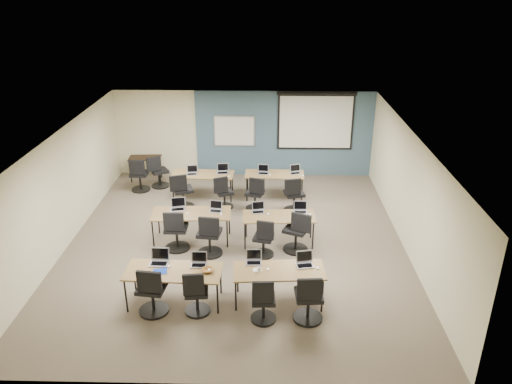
{
  "coord_description": "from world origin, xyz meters",
  "views": [
    {
      "loc": [
        0.74,
        -10.47,
        5.99
      ],
      "look_at": [
        0.47,
        0.4,
        1.17
      ],
      "focal_mm": 35.0,
      "sensor_mm": 36.0,
      "label": 1
    }
  ],
  "objects_px": {
    "task_chair_5": "(210,238)",
    "laptop_7": "(300,209)",
    "training_table_mid_left": "(191,214)",
    "laptop_1": "(199,262)",
    "whiteboard": "(234,131)",
    "training_table_back_left": "(203,175)",
    "laptop_8": "(192,172)",
    "training_table_mid_right": "(279,218)",
    "task_chair_1": "(196,296)",
    "task_chair_4": "(176,233)",
    "utility_table": "(145,160)",
    "laptop_2": "(254,259)",
    "task_chair_6": "(264,241)",
    "task_chair_7": "(297,235)",
    "training_table_back_right": "(274,175)",
    "task_chair_9": "(224,195)",
    "laptop_11": "(295,171)",
    "training_table_front_left": "(173,273)",
    "laptop_4": "(178,206)",
    "task_chair_11": "(294,198)",
    "spare_chair_a": "(158,174)",
    "task_chair_2": "(263,304)",
    "task_chair_3": "(309,302)",
    "training_table_front_right": "(279,272)",
    "laptop_9": "(223,170)",
    "laptop_0": "(159,260)",
    "task_chair_8": "(182,194)",
    "laptop_3": "(305,262)",
    "task_chair_10": "(255,196)",
    "laptop_10": "(263,171)",
    "task_chair_0": "(152,294)"
  },
  "relations": [
    {
      "from": "laptop_2",
      "to": "spare_chair_a",
      "type": "bearing_deg",
      "value": 117.04
    },
    {
      "from": "task_chair_2",
      "to": "task_chair_8",
      "type": "bearing_deg",
      "value": 112.88
    },
    {
      "from": "laptop_9",
      "to": "laptop_10",
      "type": "bearing_deg",
      "value": -8.54
    },
    {
      "from": "task_chair_1",
      "to": "task_chair_4",
      "type": "bearing_deg",
      "value": 102.54
    },
    {
      "from": "whiteboard",
      "to": "task_chair_4",
      "type": "bearing_deg",
      "value": -102.56
    },
    {
      "from": "task_chair_3",
      "to": "utility_table",
      "type": "relative_size",
      "value": 1.07
    },
    {
      "from": "laptop_3",
      "to": "task_chair_5",
      "type": "xyz_separation_m",
      "value": [
        -2.05,
        1.53,
        -0.36
      ]
    },
    {
      "from": "task_chair_11",
      "to": "spare_chair_a",
      "type": "height_order",
      "value": "task_chair_11"
    },
    {
      "from": "task_chair_6",
      "to": "spare_chair_a",
      "type": "xyz_separation_m",
      "value": [
        -3.21,
        3.95,
        0.02
      ]
    },
    {
      "from": "whiteboard",
      "to": "laptop_11",
      "type": "bearing_deg",
      "value": -42.04
    },
    {
      "from": "laptop_2",
      "to": "task_chair_9",
      "type": "bearing_deg",
      "value": 101.11
    },
    {
      "from": "whiteboard",
      "to": "training_table_back_left",
      "type": "distance_m",
      "value": 2.1
    },
    {
      "from": "laptop_8",
      "to": "task_chair_5",
      "type": "bearing_deg",
      "value": -85.3
    },
    {
      "from": "training_table_front_right",
      "to": "task_chair_0",
      "type": "xyz_separation_m",
      "value": [
        -2.39,
        -0.44,
        -0.25
      ]
    },
    {
      "from": "laptop_8",
      "to": "training_table_mid_right",
      "type": "bearing_deg",
      "value": -57.06
    },
    {
      "from": "task_chair_5",
      "to": "laptop_8",
      "type": "relative_size",
      "value": 3.44
    },
    {
      "from": "laptop_2",
      "to": "task_chair_11",
      "type": "distance_m",
      "value": 3.91
    },
    {
      "from": "training_table_mid_left",
      "to": "laptop_1",
      "type": "relative_size",
      "value": 6.07
    },
    {
      "from": "task_chair_4",
      "to": "laptop_9",
      "type": "relative_size",
      "value": 3.2
    },
    {
      "from": "training_table_front_left",
      "to": "task_chair_2",
      "type": "bearing_deg",
      "value": -15.09
    },
    {
      "from": "laptop_10",
      "to": "task_chair_11",
      "type": "height_order",
      "value": "task_chair_11"
    },
    {
      "from": "training_table_front_right",
      "to": "laptop_4",
      "type": "relative_size",
      "value": 5.06
    },
    {
      "from": "task_chair_7",
      "to": "task_chair_10",
      "type": "relative_size",
      "value": 1.06
    },
    {
      "from": "task_chair_6",
      "to": "task_chair_7",
      "type": "xyz_separation_m",
      "value": [
        0.76,
        0.24,
        0.04
      ]
    },
    {
      "from": "training_table_front_right",
      "to": "task_chair_11",
      "type": "distance_m",
      "value": 4.08
    },
    {
      "from": "training_table_back_left",
      "to": "laptop_1",
      "type": "bearing_deg",
      "value": -81.52
    },
    {
      "from": "task_chair_2",
      "to": "task_chair_3",
      "type": "distance_m",
      "value": 0.83
    },
    {
      "from": "task_chair_3",
      "to": "laptop_9",
      "type": "height_order",
      "value": "task_chair_3"
    },
    {
      "from": "laptop_4",
      "to": "task_chair_11",
      "type": "height_order",
      "value": "task_chair_11"
    },
    {
      "from": "training_table_back_right",
      "to": "task_chair_9",
      "type": "distance_m",
      "value": 1.61
    },
    {
      "from": "whiteboard",
      "to": "training_table_mid_left",
      "type": "bearing_deg",
      "value": -100.13
    },
    {
      "from": "laptop_7",
      "to": "training_table_mid_right",
      "type": "bearing_deg",
      "value": -156.49
    },
    {
      "from": "laptop_4",
      "to": "training_table_mid_left",
      "type": "bearing_deg",
      "value": -43.12
    },
    {
      "from": "laptop_0",
      "to": "laptop_11",
      "type": "relative_size",
      "value": 1.19
    },
    {
      "from": "training_table_front_left",
      "to": "laptop_4",
      "type": "bearing_deg",
      "value": 100.19
    },
    {
      "from": "training_table_mid_right",
      "to": "task_chair_4",
      "type": "xyz_separation_m",
      "value": [
        -2.39,
        -0.37,
        -0.25
      ]
    },
    {
      "from": "whiteboard",
      "to": "laptop_1",
      "type": "height_order",
      "value": "whiteboard"
    },
    {
      "from": "task_chair_5",
      "to": "laptop_7",
      "type": "bearing_deg",
      "value": 28.54
    },
    {
      "from": "laptop_1",
      "to": "laptop_9",
      "type": "height_order",
      "value": "laptop_9"
    },
    {
      "from": "utility_table",
      "to": "laptop_2",
      "type": "bearing_deg",
      "value": -63.01
    },
    {
      "from": "task_chair_8",
      "to": "utility_table",
      "type": "bearing_deg",
      "value": 107.22
    },
    {
      "from": "laptop_10",
      "to": "laptop_2",
      "type": "bearing_deg",
      "value": -86.5
    },
    {
      "from": "whiteboard",
      "to": "laptop_10",
      "type": "relative_size",
      "value": 4.17
    },
    {
      "from": "training_table_front_left",
      "to": "utility_table",
      "type": "xyz_separation_m",
      "value": [
        -1.99,
        6.28,
        -0.02
      ]
    },
    {
      "from": "whiteboard",
      "to": "training_table_back_right",
      "type": "bearing_deg",
      "value": -54.38
    },
    {
      "from": "utility_table",
      "to": "laptop_4",
      "type": "bearing_deg",
      "value": -69.25
    },
    {
      "from": "task_chair_9",
      "to": "laptop_11",
      "type": "height_order",
      "value": "task_chair_9"
    },
    {
      "from": "task_chair_11",
      "to": "task_chair_4",
      "type": "bearing_deg",
      "value": -158.44
    },
    {
      "from": "training_table_front_left",
      "to": "utility_table",
      "type": "height_order",
      "value": "utility_table"
    },
    {
      "from": "laptop_0",
      "to": "task_chair_9",
      "type": "bearing_deg",
      "value": 78.86
    }
  ]
}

